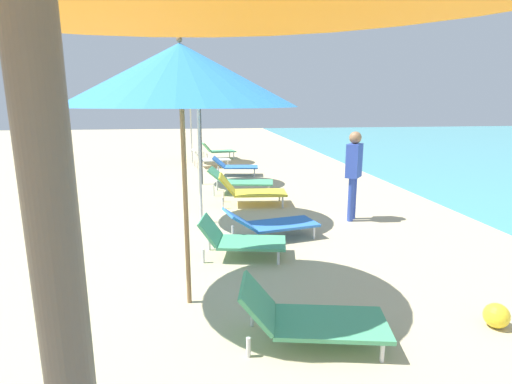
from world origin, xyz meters
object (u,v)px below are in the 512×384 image
Objects in this scene: umbrella_sixth at (200,97)px; umbrella_fourth at (181,75)px; umbrella_fifth at (197,82)px; lounger_sixth_shoreside at (234,166)px; lounger_fourth_inland at (308,317)px; lounger_fifth_inland at (270,223)px; lounger_fourth_shoreside at (240,239)px; lounger_farthest_shoreside at (218,150)px; umbrella_farthest at (190,94)px; person_walking_near at (354,167)px; lounger_sixth_inland at (240,180)px; lounger_farthest_inland at (210,158)px; beach_ball at (496,316)px; lounger_fifth_shoreside at (250,190)px.

umbrella_fourth is at bearing -91.57° from umbrella_sixth.
umbrella_fifth is 5.33m from lounger_sixth_shoreside.
lounger_fifth_inland is at bearing 98.40° from lounger_fourth_inland.
lounger_fourth_shoreside is at bearing -73.22° from umbrella_fifth.
lounger_farthest_shoreside is (-0.35, 3.68, 0.04)m from lounger_sixth_shoreside.
lounger_fourth_shoreside is at bearing 61.40° from umbrella_fourth.
umbrella_farthest is 8.43m from person_walking_near.
lounger_farthest_inland is (-0.62, 4.11, -0.02)m from lounger_sixth_inland.
lounger_fourth_shoreside is at bearing -86.63° from lounger_sixth_shoreside.
umbrella_sixth is at bearing -121.26° from lounger_sixth_shoreside.
umbrella_farthest is (-0.30, 7.49, -0.10)m from umbrella_fifth.
umbrella_farthest is (-1.41, 8.56, 2.15)m from lounger_fifth_inland.
lounger_fourth_inland is at bearing -76.38° from umbrella_fifth.
umbrella_farthest reaches higher than umbrella_sixth.
umbrella_fourth is 10.54m from umbrella_farthest.
umbrella_fourth is 6.57m from umbrella_sixth.
person_walking_near is at bearing -87.67° from lounger_farthest_shoreside.
person_walking_near is (1.87, -2.49, 0.68)m from lounger_sixth_inland.
person_walking_near is at bearing -4.46° from umbrella_fifth.
lounger_farthest_inland is (-0.79, 7.46, 0.04)m from lounger_fifth_inland.
lounger_fourth_shoreside is 0.48× the size of umbrella_farthest.
lounger_fourth_inland is 6.24m from lounger_sixth_inland.
lounger_farthest_shoreside is at bearing 85.51° from umbrella_fifth.
lounger_farthest_shoreside reaches higher than beach_ball.
lounger_fourth_inland is at bearing -79.22° from lounger_sixth_inland.
lounger_farthest_shoreside reaches higher than lounger_fourth_shoreside.
lounger_fifth_shoreside is 6.04× the size of beach_ball.
umbrella_fourth is 2.14× the size of lounger_farthest_inland.
lounger_fifth_shoreside is at bearing 78.81° from lounger_fifth_inland.
beach_ball is at bearing -69.20° from umbrella_sixth.
lounger_fourth_inland is at bearing -100.19° from lounger_farthest_shoreside.
umbrella_fifth is 3.19m from person_walking_near.
lounger_fourth_inland is at bearing -83.70° from umbrella_farthest.
umbrella_sixth is at bearing 106.35° from lounger_fourth_shoreside.
lounger_fourth_inland is 0.51× the size of umbrella_fifth.
lounger_fourth_shoreside is (0.69, 1.26, -2.17)m from umbrella_fourth.
lounger_fifth_shoreside is at bearing -91.35° from lounger_farthest_inland.
beach_ball is at bearing -62.17° from lounger_sixth_inland.
lounger_farthest_shoreside is 0.82× the size of person_walking_near.
umbrella_fourth is at bearing -102.18° from lounger_farthest_inland.
umbrella_fourth is 3.92m from beach_ball.
umbrella_fifth is 2.16× the size of lounger_farthest_inland.
lounger_sixth_inland is at bearing -54.47° from umbrella_sixth.
umbrella_fourth is 1.05× the size of umbrella_farthest.
umbrella_farthest reaches higher than lounger_sixth_shoreside.
umbrella_sixth is 3.50m from lounger_farthest_inland.
umbrella_farthest is (-1.31, 2.75, 2.12)m from lounger_sixth_shoreside.
umbrella_fourth reaches higher than beach_ball.
umbrella_farthest is 10.93× the size of beach_ball.
umbrella_fourth is at bearing -134.83° from lounger_fifth_inland.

